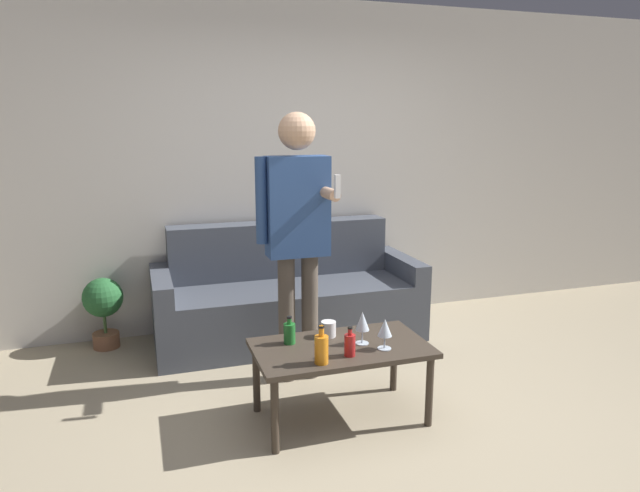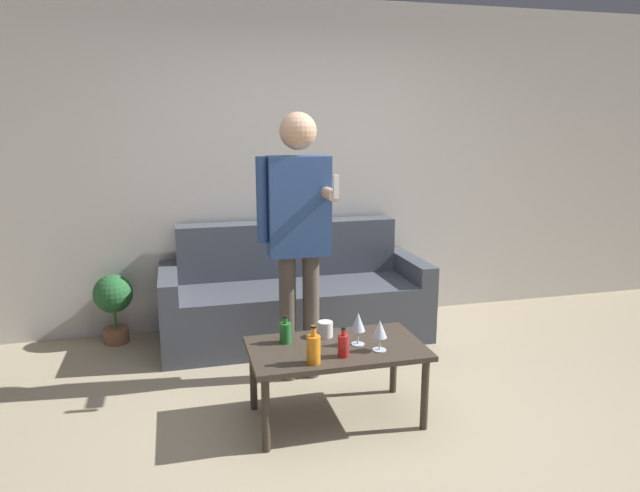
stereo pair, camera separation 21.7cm
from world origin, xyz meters
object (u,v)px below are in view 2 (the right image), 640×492
Objects in this scene: couch at (294,297)px; coffee_table at (336,354)px; person_standing_front at (298,224)px; bottle_orange at (285,332)px.

couch is 2.08× the size of coffee_table.
coffee_table is (-0.04, -1.38, 0.08)m from couch.
coffee_table is at bearing -91.74° from couch.
person_standing_front is at bearing -99.61° from couch.
person_standing_front is at bearing 98.41° from coffee_table.
bottle_orange is 0.75m from person_standing_front.
coffee_table is 0.32m from bottle_orange.
bottle_orange is at bearing -104.17° from couch.
bottle_orange is (-0.27, 0.13, 0.12)m from coffee_table.
coffee_table is at bearing -81.59° from person_standing_front.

